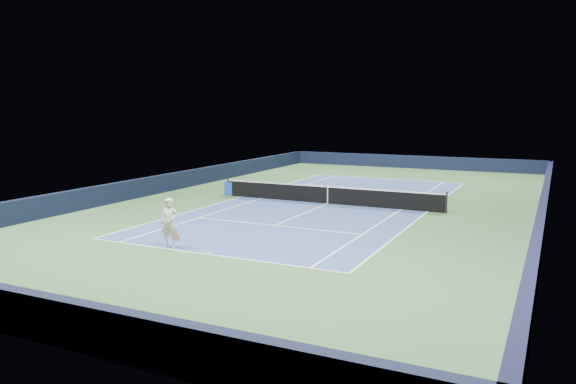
% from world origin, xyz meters
% --- Properties ---
extents(ground, '(40.00, 40.00, 0.00)m').
position_xyz_m(ground, '(0.00, 0.00, 0.00)').
color(ground, '#2F552E').
rests_on(ground, ground).
extents(wall_far, '(22.00, 0.35, 1.10)m').
position_xyz_m(wall_far, '(0.00, 19.82, 0.55)').
color(wall_far, '#111733').
rests_on(wall_far, ground).
extents(wall_near, '(22.00, 0.35, 1.10)m').
position_xyz_m(wall_near, '(0.00, -19.82, 0.55)').
color(wall_near, black).
rests_on(wall_near, ground).
extents(wall_right, '(0.35, 40.00, 1.10)m').
position_xyz_m(wall_right, '(10.82, 0.00, 0.55)').
color(wall_right, black).
rests_on(wall_right, ground).
extents(wall_left, '(0.35, 40.00, 1.10)m').
position_xyz_m(wall_left, '(-10.82, 0.00, 0.55)').
color(wall_left, black).
rests_on(wall_left, ground).
extents(court_surface, '(10.97, 23.77, 0.01)m').
position_xyz_m(court_surface, '(0.00, 0.00, 0.00)').
color(court_surface, navy).
rests_on(court_surface, ground).
extents(baseline_far, '(10.97, 0.08, 0.00)m').
position_xyz_m(baseline_far, '(0.00, 11.88, 0.01)').
color(baseline_far, white).
rests_on(baseline_far, ground).
extents(baseline_near, '(10.97, 0.08, 0.00)m').
position_xyz_m(baseline_near, '(0.00, -11.88, 0.01)').
color(baseline_near, white).
rests_on(baseline_near, ground).
extents(sideline_doubles_right, '(0.08, 23.77, 0.00)m').
position_xyz_m(sideline_doubles_right, '(5.49, 0.00, 0.01)').
color(sideline_doubles_right, white).
rests_on(sideline_doubles_right, ground).
extents(sideline_doubles_left, '(0.08, 23.77, 0.00)m').
position_xyz_m(sideline_doubles_left, '(-5.49, 0.00, 0.01)').
color(sideline_doubles_left, white).
rests_on(sideline_doubles_left, ground).
extents(sideline_singles_right, '(0.08, 23.77, 0.00)m').
position_xyz_m(sideline_singles_right, '(4.12, 0.00, 0.01)').
color(sideline_singles_right, white).
rests_on(sideline_singles_right, ground).
extents(sideline_singles_left, '(0.08, 23.77, 0.00)m').
position_xyz_m(sideline_singles_left, '(-4.12, 0.00, 0.01)').
color(sideline_singles_left, white).
rests_on(sideline_singles_left, ground).
extents(service_line_far, '(8.23, 0.08, 0.00)m').
position_xyz_m(service_line_far, '(0.00, 6.40, 0.01)').
color(service_line_far, white).
rests_on(service_line_far, ground).
extents(service_line_near, '(8.23, 0.08, 0.00)m').
position_xyz_m(service_line_near, '(0.00, -6.40, 0.01)').
color(service_line_near, white).
rests_on(service_line_near, ground).
extents(center_service_line, '(0.08, 12.80, 0.00)m').
position_xyz_m(center_service_line, '(0.00, 0.00, 0.01)').
color(center_service_line, white).
rests_on(center_service_line, ground).
extents(center_mark_far, '(0.08, 0.30, 0.00)m').
position_xyz_m(center_mark_far, '(0.00, 11.73, 0.01)').
color(center_mark_far, white).
rests_on(center_mark_far, ground).
extents(center_mark_near, '(0.08, 0.30, 0.00)m').
position_xyz_m(center_mark_near, '(0.00, -11.73, 0.01)').
color(center_mark_near, white).
rests_on(center_mark_near, ground).
extents(tennis_net, '(12.90, 0.10, 1.07)m').
position_xyz_m(tennis_net, '(0.00, 0.00, 0.50)').
color(tennis_net, black).
rests_on(tennis_net, ground).
extents(sponsor_cube, '(0.58, 0.49, 0.83)m').
position_xyz_m(sponsor_cube, '(-6.40, 0.17, 0.42)').
color(sponsor_cube, '#1C42A9').
rests_on(sponsor_cube, ground).
extents(tennis_player, '(0.88, 1.34, 1.96)m').
position_xyz_m(tennis_player, '(-1.78, -11.64, 0.94)').
color(tennis_player, silver).
rests_on(tennis_player, ground).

